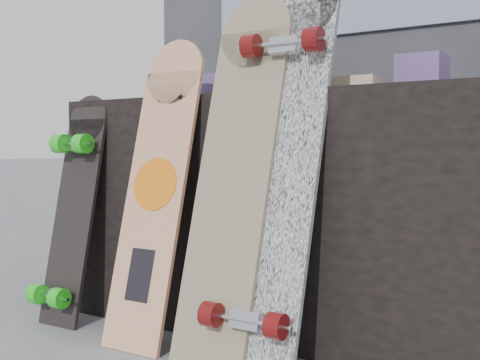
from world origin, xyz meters
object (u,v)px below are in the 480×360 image
Objects in this scene: longboard_cascadia at (276,148)px; skateboard_dark at (71,206)px; longboard_geisha at (157,180)px; longboard_celtic at (236,160)px; vendor_table at (294,212)px.

longboard_cascadia reaches higher than skateboard_dark.
longboard_cascadia is at bearing 2.91° from skateboard_dark.
longboard_celtic reaches higher than longboard_geisha.
longboard_geisha is 0.43m from longboard_cascadia.
vendor_table is 0.43m from longboard_cascadia.
skateboard_dark reaches higher than vendor_table.
longboard_cascadia is at bearing 8.22° from longboard_celtic.
longboard_cascadia reaches higher than vendor_table.
longboard_celtic reaches higher than vendor_table.
longboard_celtic reaches higher than skateboard_dark.
vendor_table is 1.62× the size of longboard_geisha.
longboard_celtic is 0.71m from skateboard_dark.
longboard_cascadia is 0.84m from skateboard_dark.
longboard_celtic is (0.29, 0.02, 0.07)m from longboard_geisha.
longboard_celtic is at bearing -90.57° from vendor_table.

